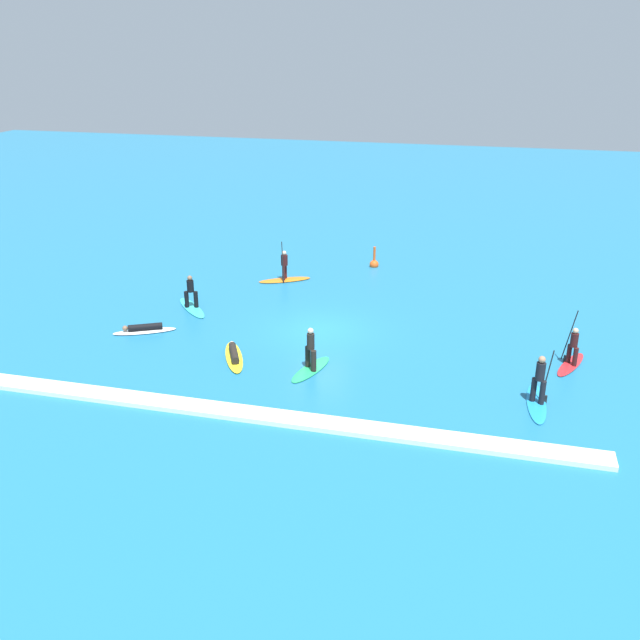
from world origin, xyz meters
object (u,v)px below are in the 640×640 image
Objects in this scene: surfer_on_teal_board at (191,300)px; surfer_on_red_board at (572,355)px; surfer_on_orange_board at (285,273)px; surfer_on_green_board at (311,359)px; surfer_on_white_board at (144,329)px; surfer_on_blue_board at (538,391)px; marker_buoy at (374,263)px; surfer_on_yellow_board at (234,355)px.

surfer_on_red_board is at bearing 40.83° from surfer_on_teal_board.
surfer_on_teal_board is (-3.13, -5.11, -0.00)m from surfer_on_orange_board.
surfer_on_teal_board is 8.93m from surfer_on_green_board.
surfer_on_red_board is 17.43m from surfer_on_teal_board.
surfer_on_white_board is 1.01× the size of surfer_on_teal_board.
surfer_on_white_board is 3.36m from surfer_on_teal_board.
surfer_on_orange_board is 1.03× the size of surfer_on_white_board.
surfer_on_blue_board is 8.58m from surfer_on_green_board.
surfer_on_red_board is at bearing 156.04° from surfer_on_white_board.
surfer_on_orange_board reaches higher than surfer_on_blue_board.
surfer_on_orange_board is at bearing -143.08° from surfer_on_white_board.
surfer_on_red_board is 3.91m from surfer_on_blue_board.
marker_buoy is at bearing 97.68° from surfer_on_teal_board.
surfer_on_green_board is at bearing 12.93° from surfer_on_teal_board.
surfer_on_green_board is 3.37m from surfer_on_yellow_board.
surfer_on_yellow_board is (4.85, -1.56, -0.00)m from surfer_on_white_board.
surfer_on_blue_board is 1.14× the size of surfer_on_white_board.
marker_buoy is at bearing -151.97° from surfer_on_white_board.
surfer_on_yellow_board is (-11.89, 0.95, -0.39)m from surfer_on_blue_board.
surfer_on_green_board is (-9.98, -3.00, 0.04)m from surfer_on_red_board.
surfer_on_yellow_board is at bearing -103.99° from marker_buoy.
surfer_on_blue_board is 16.83m from marker_buoy.
surfer_on_blue_board is at bearing 27.86° from surfer_on_teal_board.
surfer_on_blue_board is at bearing -120.41° from surfer_on_yellow_board.
surfer_on_green_board is at bearing 83.70° from surfer_on_blue_board.
surfer_on_yellow_board is at bearing -2.49° from surfer_on_teal_board.
marker_buoy is at bearing 28.44° from surfer_on_blue_board.
surfer_on_orange_board reaches higher than marker_buoy.
surfer_on_green_board is (-8.56, 0.65, -0.05)m from surfer_on_blue_board.
surfer_on_blue_board is 16.93m from surfer_on_white_board.
surfer_on_white_board is at bearing 34.50° from surfer_on_orange_board.
surfer_on_teal_board is at bearing 28.52° from surfer_on_orange_board.
surfer_on_yellow_board is at bearing 100.05° from surfer_on_green_board.
surfer_on_yellow_board is at bearing 64.97° from surfer_on_orange_board.
surfer_on_blue_board is 11.94m from surfer_on_yellow_board.
surfer_on_white_board is 2.10× the size of marker_buoy.
surfer_on_green_board is 2.13× the size of marker_buoy.
surfer_on_white_board is at bearing 115.81° from surfer_on_red_board.
surfer_on_teal_board is 0.88× the size of surfer_on_yellow_board.
surfer_on_red_board reaches higher than surfer_on_teal_board.
surfer_on_blue_board reaches higher than surfer_on_yellow_board.
surfer_on_green_board reaches higher than surfer_on_white_board.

